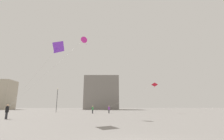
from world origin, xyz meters
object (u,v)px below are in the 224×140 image
(person_in_purple, at_px, (109,109))
(kite_violet_delta, at_px, (58,48))
(person_in_green, at_px, (93,109))
(person_in_black, at_px, (7,111))
(building_centre_hall, at_px, (102,93))
(lamppost_east, at_px, (57,96))
(kite_crimson_delta, at_px, (153,85))
(kite_magenta_diamond, at_px, (83,40))

(person_in_purple, relative_size, kite_violet_delta, 0.23)
(person_in_purple, bearing_deg, person_in_green, 76.15)
(person_in_black, xyz_separation_m, building_centre_hall, (11.89, 59.64, 6.88))
(kite_violet_delta, height_order, building_centre_hall, building_centre_hall)
(lamppost_east, bearing_deg, kite_crimson_delta, -12.17)
(person_in_black, relative_size, kite_crimson_delta, 0.15)
(person_in_black, height_order, kite_violet_delta, kite_violet_delta)
(person_in_black, height_order, building_centre_hall, building_centre_hall)
(kite_crimson_delta, distance_m, lamppost_east, 24.85)
(person_in_black, relative_size, kite_magenta_diamond, 0.16)
(building_centre_hall, bearing_deg, lamppost_east, -107.73)
(kite_magenta_diamond, distance_m, kite_crimson_delta, 21.76)
(person_in_black, bearing_deg, kite_crimson_delta, 173.22)
(person_in_green, height_order, lamppost_east, lamppost_east)
(person_in_green, bearing_deg, kite_violet_delta, -168.93)
(person_in_purple, xyz_separation_m, kite_violet_delta, (-6.56, -20.60, 6.76))
(person_in_black, bearing_deg, kite_violet_delta, 104.91)
(person_in_green, relative_size, kite_magenta_diamond, 0.15)
(building_centre_hall, xyz_separation_m, lamppost_east, (-11.92, -37.28, -3.82))
(person_in_purple, height_order, kite_magenta_diamond, kite_magenta_diamond)
(kite_magenta_diamond, distance_m, kite_violet_delta, 8.48)
(person_in_green, relative_size, kite_violet_delta, 0.22)
(kite_violet_delta, height_order, lamppost_east, kite_violet_delta)
(person_in_purple, xyz_separation_m, kite_magenta_diamond, (-4.73, -13.36, 10.79))
(person_in_purple, relative_size, kite_crimson_delta, 0.14)
(kite_violet_delta, distance_m, building_centre_hall, 64.20)
(person_in_green, xyz_separation_m, building_centre_hall, (2.23, 44.31, 6.96))
(kite_magenta_diamond, height_order, lamppost_east, kite_magenta_diamond)
(person_in_black, distance_m, lamppost_east, 22.57)
(kite_crimson_delta, bearing_deg, kite_violet_delta, -129.03)
(lamppost_east, bearing_deg, person_in_green, -35.98)
(person_in_green, distance_m, lamppost_east, 12.37)
(person_in_green, xyz_separation_m, person_in_black, (-9.66, -15.33, 0.08))
(person_in_purple, distance_m, kite_magenta_diamond, 17.81)
(person_in_black, distance_m, person_in_purple, 20.99)
(person_in_purple, bearing_deg, person_in_black, 112.63)
(person_in_green, distance_m, kite_crimson_delta, 15.65)
(person_in_black, relative_size, lamppost_east, 0.29)
(person_in_purple, bearing_deg, kite_magenta_diamond, 132.41)
(kite_magenta_diamond, relative_size, kite_crimson_delta, 0.93)
(person_in_purple, height_order, kite_crimson_delta, kite_crimson_delta)
(kite_magenta_diamond, bearing_deg, building_centre_hall, 86.64)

